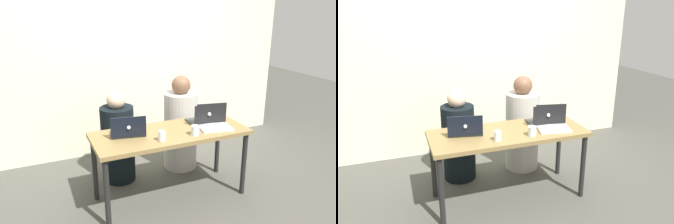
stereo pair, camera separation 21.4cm
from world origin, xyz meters
TOP-DOWN VIEW (x-y plane):
  - ground_plane at (0.00, 0.00)m, footprint 12.00×12.00m
  - back_wall at (0.00, 1.34)m, footprint 4.50×0.10m
  - desk at (0.00, 0.00)m, footprint 1.51×0.60m
  - person_on_left at (-0.38, 0.56)m, footprint 0.36×0.36m
  - person_on_right at (0.38, 0.56)m, footprint 0.43×0.43m
  - laptop_front_right at (0.45, -0.07)m, footprint 0.35×0.29m
  - laptop_back_left at (-0.41, 0.06)m, footprint 0.36×0.27m
  - laptop_back_right at (0.43, 0.09)m, footprint 0.32×0.25m
  - water_glass_right at (0.17, -0.17)m, footprint 0.08×0.08m
  - water_glass_left at (-0.16, -0.18)m, footprint 0.06×0.06m

SIDE VIEW (x-z plane):
  - ground_plane at x=0.00m, z-range 0.00..0.00m
  - person_on_left at x=-0.38m, z-range -0.06..0.97m
  - person_on_right at x=0.38m, z-range -0.06..1.06m
  - desk at x=0.00m, z-range 0.28..1.00m
  - water_glass_right at x=0.17m, z-range 0.71..0.80m
  - water_glass_left at x=-0.16m, z-range 0.71..0.80m
  - laptop_back_left at x=-0.41m, z-range 0.66..0.86m
  - laptop_back_right at x=0.43m, z-range 0.65..0.87m
  - laptop_front_right at x=0.45m, z-range 0.65..0.87m
  - back_wall at x=0.00m, z-range 0.00..2.46m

